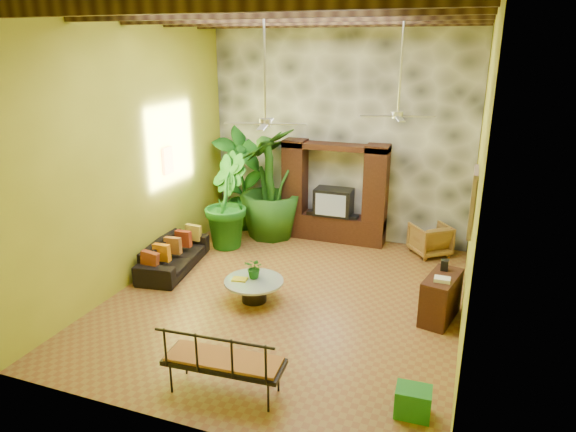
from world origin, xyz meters
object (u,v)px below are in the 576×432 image
at_px(entertainment_center, 334,200).
at_px(green_bin, 413,402).
at_px(ceiling_fan_back, 398,103).
at_px(tall_plant_a, 242,179).
at_px(tall_plant_b, 225,201).
at_px(tall_plant_c, 271,184).
at_px(coffee_table, 254,288).
at_px(sofa, 174,255).
at_px(ceiling_fan_front, 265,109).
at_px(wicker_armchair, 430,239).
at_px(iron_bench, 221,360).
at_px(side_console, 441,298).

relative_size(entertainment_center, green_bin, 5.56).
xyz_separation_m(ceiling_fan_back, tall_plant_a, (-3.90, 1.89, -2.13)).
distance_m(ceiling_fan_back, tall_plant_b, 4.51).
xyz_separation_m(tall_plant_c, coffee_table, (0.94, -3.14, -1.03)).
bearing_deg(sofa, ceiling_fan_front, -117.19).
distance_m(ceiling_fan_front, tall_plant_c, 4.06).
height_order(tall_plant_c, coffee_table, tall_plant_c).
height_order(ceiling_fan_front, coffee_table, ceiling_fan_front).
distance_m(wicker_armchair, coffee_table, 4.27).
distance_m(sofa, tall_plant_c, 2.86).
relative_size(wicker_armchair, green_bin, 1.75).
xyz_separation_m(sofa, iron_bench, (2.76, -3.26, 0.24)).
xyz_separation_m(entertainment_center, wicker_armchair, (2.22, -0.15, -0.62)).
xyz_separation_m(sofa, tall_plant_c, (1.16, 2.42, 1.00)).
bearing_deg(sofa, iron_bench, -147.97).
relative_size(wicker_armchair, tall_plant_b, 0.36).
height_order(ceiling_fan_front, iron_bench, ceiling_fan_front).
xyz_separation_m(ceiling_fan_front, tall_plant_a, (-2.10, 3.49, -2.13)).
relative_size(ceiling_fan_back, tall_plant_c, 0.72).
bearing_deg(tall_plant_a, ceiling_fan_front, -58.97).
relative_size(ceiling_fan_front, wicker_armchair, 2.47).
relative_size(entertainment_center, tall_plant_a, 0.95).
bearing_deg(sofa, tall_plant_b, -24.10).
distance_m(sofa, iron_bench, 4.28).
distance_m(tall_plant_c, coffee_table, 3.44).
relative_size(tall_plant_a, coffee_table, 2.40).
height_order(ceiling_fan_front, tall_plant_b, ceiling_fan_front).
bearing_deg(wicker_armchair, tall_plant_b, -23.64).
bearing_deg(wicker_armchair, coffee_table, 13.41).
distance_m(ceiling_fan_back, side_console, 3.35).
xyz_separation_m(wicker_armchair, tall_plant_a, (-4.52, 0.10, 0.93)).
relative_size(ceiling_fan_back, tall_plant_b, 0.88).
bearing_deg(iron_bench, green_bin, 7.42).
bearing_deg(tall_plant_c, tall_plant_a, 163.62).
height_order(sofa, iron_bench, iron_bench).
distance_m(ceiling_fan_front, ceiling_fan_back, 2.41).
bearing_deg(tall_plant_b, entertainment_center, 28.72).
height_order(sofa, side_console, side_console).
bearing_deg(iron_bench, tall_plant_c, 101.97).
xyz_separation_m(ceiling_fan_back, tall_plant_b, (-3.77, 0.75, -2.35)).
height_order(tall_plant_b, side_console, tall_plant_b).
distance_m(coffee_table, iron_bench, 2.63).
bearing_deg(ceiling_fan_front, wicker_armchair, 54.52).
bearing_deg(entertainment_center, ceiling_fan_front, -93.24).
distance_m(entertainment_center, wicker_armchair, 2.31).
xyz_separation_m(tall_plant_c, iron_bench, (1.60, -5.67, -0.76)).
xyz_separation_m(ceiling_fan_back, sofa, (-4.20, -0.78, -3.11)).
bearing_deg(tall_plant_c, sofa, -115.65).
distance_m(sofa, coffee_table, 2.22).
bearing_deg(ceiling_fan_front, tall_plant_a, 121.03).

